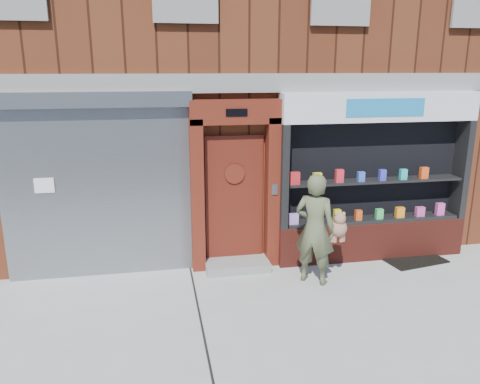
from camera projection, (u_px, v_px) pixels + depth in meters
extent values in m
plane|color=#9E9E99|center=(310.00, 314.00, 6.65)|extent=(80.00, 80.00, 0.00)
cube|color=#532313|center=(236.00, 42.00, 11.31)|extent=(12.00, 8.00, 8.00)
cube|color=gray|center=(279.00, 83.00, 7.66)|extent=(12.00, 0.16, 0.30)
cube|color=gray|center=(98.00, 194.00, 7.60)|extent=(3.00, 0.10, 2.80)
cube|color=slate|center=(90.00, 100.00, 7.15)|extent=(3.10, 0.30, 0.24)
cube|color=white|center=(44.00, 186.00, 7.34)|extent=(0.30, 0.01, 0.24)
cube|color=#5E1B10|center=(197.00, 197.00, 7.83)|extent=(0.22, 0.28, 2.60)
cube|color=#5E1B10|center=(272.00, 193.00, 8.06)|extent=(0.22, 0.28, 2.60)
cube|color=#5E1B10|center=(235.00, 112.00, 7.58)|extent=(1.50, 0.28, 0.40)
cube|color=black|center=(237.00, 113.00, 7.44)|extent=(0.35, 0.01, 0.12)
cube|color=#53190F|center=(234.00, 199.00, 8.08)|extent=(1.00, 0.06, 2.20)
cylinder|color=black|center=(235.00, 174.00, 7.92)|extent=(0.28, 0.02, 0.28)
cylinder|color=#5E1B10|center=(235.00, 174.00, 7.91)|extent=(0.34, 0.02, 0.34)
cube|color=gray|center=(237.00, 265.00, 8.11)|extent=(1.10, 0.55, 0.15)
cube|color=slate|center=(275.00, 189.00, 7.89)|extent=(0.10, 0.02, 0.18)
cube|color=maroon|center=(370.00, 239.00, 8.58)|extent=(3.50, 0.40, 0.70)
cube|color=black|center=(283.00, 176.00, 7.96)|extent=(0.12, 0.40, 1.80)
cube|color=black|center=(461.00, 169.00, 8.55)|extent=(0.12, 0.40, 1.80)
cube|color=black|center=(370.00, 170.00, 8.43)|extent=(3.30, 0.03, 1.80)
cube|color=black|center=(371.00, 219.00, 8.48)|extent=(3.20, 0.36, 0.06)
cube|color=black|center=(374.00, 181.00, 8.29)|extent=(3.20, 0.36, 0.04)
cube|color=white|center=(380.00, 107.00, 7.96)|extent=(3.50, 0.40, 0.50)
cube|color=#1774AD|center=(386.00, 108.00, 7.76)|extent=(1.40, 0.01, 0.30)
cube|color=#B381E9|center=(293.00, 219.00, 8.11)|extent=(0.16, 0.09, 0.19)
cube|color=#9A76D4|center=(315.00, 217.00, 8.17)|extent=(0.16, 0.09, 0.21)
cube|color=yellow|center=(337.00, 215.00, 8.24)|extent=(0.12, 0.09, 0.22)
cube|color=#E24917|center=(358.00, 215.00, 8.32)|extent=(0.11, 0.09, 0.18)
cube|color=#37C258|center=(379.00, 214.00, 8.39)|extent=(0.13, 0.09, 0.18)
cube|color=orange|center=(400.00, 212.00, 8.46)|extent=(0.15, 0.09, 0.19)
cube|color=#D44691|center=(420.00, 212.00, 8.53)|extent=(0.16, 0.09, 0.18)
cube|color=#DD499F|center=(440.00, 209.00, 8.60)|extent=(0.14, 0.09, 0.23)
cube|color=red|center=(295.00, 178.00, 7.92)|extent=(0.17, 0.09, 0.21)
cube|color=yellow|center=(317.00, 178.00, 7.99)|extent=(0.14, 0.09, 0.19)
cube|color=red|center=(339.00, 176.00, 8.06)|extent=(0.13, 0.09, 0.23)
cube|color=blue|center=(361.00, 177.00, 8.14)|extent=(0.12, 0.09, 0.17)
cube|color=#393CC3|center=(382.00, 175.00, 8.20)|extent=(0.11, 0.09, 0.19)
cube|color=#26BFBE|center=(403.00, 174.00, 8.28)|extent=(0.12, 0.09, 0.19)
cube|color=#FF521A|center=(424.00, 173.00, 8.35)|extent=(0.14, 0.09, 0.21)
imported|color=#565C3C|center=(315.00, 229.00, 7.44)|extent=(0.79, 0.75, 1.81)
sphere|color=#97634B|center=(338.00, 228.00, 7.43)|extent=(0.29, 0.29, 0.29)
sphere|color=#97634B|center=(340.00, 219.00, 7.34)|extent=(0.19, 0.19, 0.19)
sphere|color=#97634B|center=(337.00, 214.00, 7.31)|extent=(0.07, 0.07, 0.07)
sphere|color=#97634B|center=(344.00, 214.00, 7.33)|extent=(0.07, 0.07, 0.07)
cylinder|color=#97634B|center=(332.00, 237.00, 7.45)|extent=(0.07, 0.07, 0.17)
cylinder|color=#97634B|center=(343.00, 236.00, 7.49)|extent=(0.07, 0.07, 0.17)
cylinder|color=#97634B|center=(335.00, 237.00, 7.44)|extent=(0.07, 0.07, 0.17)
cylinder|color=#97634B|center=(341.00, 237.00, 7.46)|extent=(0.07, 0.07, 0.17)
cube|color=black|center=(412.00, 258.00, 8.55)|extent=(1.19, 0.93, 0.03)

